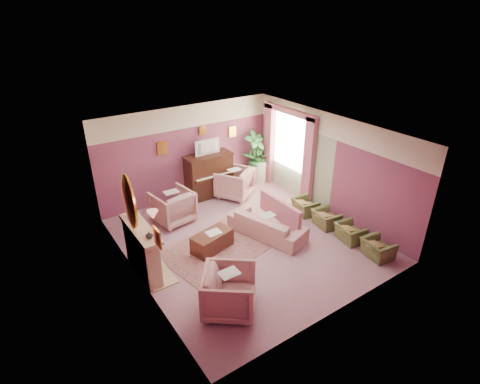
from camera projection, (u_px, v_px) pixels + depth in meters
floor at (246, 239)px, 9.44m from camera, size 5.50×6.00×0.01m
ceiling at (247, 133)px, 8.19m from camera, size 5.50×6.00×0.01m
wall_back at (188, 153)px, 11.03m from camera, size 5.50×0.02×2.80m
wall_front at (344, 252)px, 6.60m from camera, size 5.50×0.02×2.80m
wall_left at (133, 224)px, 7.43m from camera, size 0.02×6.00×2.80m
wall_right at (329, 165)px, 10.20m from camera, size 0.02×6.00×2.80m
picture_rail_band at (186, 117)px, 10.55m from camera, size 5.50×0.01×0.65m
stripe_panel at (295, 161)px, 11.30m from camera, size 0.01×3.00×2.15m
fireplace_surround at (142, 252)px, 8.04m from camera, size 0.30×1.40×1.10m
fireplace_inset at (147, 256)px, 8.16m from camera, size 0.18×0.72×0.68m
fire_ember at (150, 262)px, 8.26m from camera, size 0.06×0.54×0.10m
mantel_shelf at (140, 229)px, 7.80m from camera, size 0.40×1.55×0.07m
hearth at (153, 268)px, 8.38m from camera, size 0.55×1.50×0.02m
mirror_frame at (129, 202)px, 7.43m from camera, size 0.04×0.72×1.20m
mirror_glass at (131, 201)px, 7.44m from camera, size 0.01×0.60×1.06m
sconce_shade at (153, 215)px, 6.61m from camera, size 0.20×0.20×0.16m
piano at (209, 176)px, 11.38m from camera, size 1.40×0.60×1.30m
piano_keyshelf at (215, 177)px, 11.09m from camera, size 1.30×0.12×0.06m
piano_keys at (215, 176)px, 11.08m from camera, size 1.20×0.08×0.02m
piano_top at (208, 155)px, 11.09m from camera, size 1.45×0.65×0.04m
television at (209, 146)px, 10.92m from camera, size 0.80×0.12×0.48m
print_back_left at (162, 148)px, 10.46m from camera, size 0.30×0.03×0.38m
print_back_right at (232, 132)px, 11.61m from camera, size 0.26×0.03×0.34m
print_back_mid at (202, 130)px, 10.99m from camera, size 0.22×0.03×0.26m
print_left_wall at (157, 238)px, 6.42m from camera, size 0.03×0.28×0.36m
window_blind at (290, 139)px, 11.18m from camera, size 0.03×1.40×1.80m
curtain_left at (309, 162)px, 10.64m from camera, size 0.16×0.34×2.60m
curtain_right at (269, 144)px, 12.00m from camera, size 0.16×0.34×2.60m
pelmet at (290, 111)px, 10.76m from camera, size 0.16×2.20×0.16m
mantel_plant at (131, 211)px, 8.14m from camera, size 0.16×0.16×0.28m
mantel_vase at (149, 235)px, 7.39m from camera, size 0.16×0.16×0.16m
area_rug at (217, 249)px, 9.06m from camera, size 2.80×2.24×0.01m
coffee_table at (212, 241)px, 8.97m from camera, size 1.09×0.73×0.45m
table_paper at (214, 232)px, 8.90m from camera, size 0.35×0.28×0.01m
sofa at (267, 221)px, 9.45m from camera, size 0.68×2.03×0.82m
sofa_throw at (280, 210)px, 9.57m from camera, size 0.10×1.54×0.56m
floral_armchair_left at (172, 205)px, 10.02m from camera, size 0.96×0.96×1.00m
floral_armchair_right at (234, 181)px, 11.36m from camera, size 0.96×0.96×1.00m
floral_armchair_front at (229, 290)px, 7.04m from camera, size 0.96×0.96×1.00m
olive_chair_a at (378, 246)px, 8.68m from camera, size 0.48×0.68×0.59m
olive_chair_b at (350, 230)px, 9.28m from camera, size 0.48×0.68×0.59m
olive_chair_c at (326, 216)px, 9.89m from camera, size 0.48×0.68×0.59m
olive_chair_d at (305, 204)px, 10.50m from camera, size 0.48×0.68×0.59m
side_table at (258, 172)px, 12.42m from camera, size 0.52×0.52×0.70m
side_plant_big at (258, 157)px, 12.18m from camera, size 0.30×0.30×0.34m
side_plant_small at (263, 158)px, 12.18m from camera, size 0.16×0.16×0.28m
palm_pot at (254, 177)px, 12.43m from camera, size 0.34×0.34×0.34m
palm_plant at (255, 152)px, 12.03m from camera, size 0.76×0.76×1.44m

